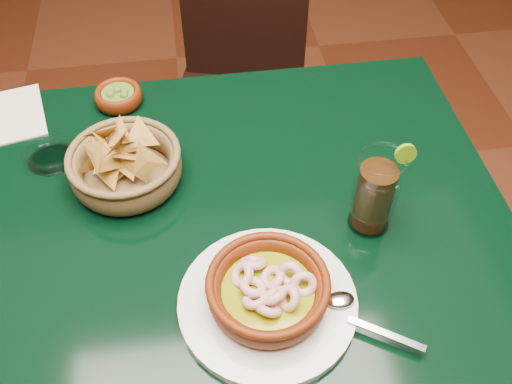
{
  "coord_description": "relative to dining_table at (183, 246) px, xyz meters",
  "views": [
    {
      "loc": [
        0.05,
        -0.67,
        1.55
      ],
      "look_at": [
        0.14,
        -0.02,
        0.81
      ],
      "focal_mm": 40.0,
      "sensor_mm": 36.0,
      "label": 1
    }
  ],
  "objects": [
    {
      "name": "shrimp_plate",
      "position": [
        0.13,
        -0.21,
        0.13
      ],
      "size": [
        0.36,
        0.28,
        0.08
      ],
      "color": "silver",
      "rests_on": "dining_table"
    },
    {
      "name": "ground",
      "position": [
        0.0,
        0.0,
        -0.65
      ],
      "size": [
        7.0,
        7.0,
        0.0
      ],
      "primitive_type": "plane",
      "color": "#471C0C",
      "rests_on": "ground"
    },
    {
      "name": "chip_basket",
      "position": [
        -0.09,
        0.1,
        0.14
      ],
      "size": [
        0.24,
        0.24,
        0.14
      ],
      "color": "brown",
      "rests_on": "dining_table"
    },
    {
      "name": "dining_table",
      "position": [
        0.0,
        0.0,
        0.0
      ],
      "size": [
        1.2,
        0.8,
        0.75
      ],
      "color": "black",
      "rests_on": "ground"
    },
    {
      "name": "guacamole_ramekin",
      "position": [
        -0.11,
        0.33,
        0.12
      ],
      "size": [
        0.12,
        0.12,
        0.04
      ],
      "color": "#4F1805",
      "rests_on": "dining_table"
    },
    {
      "name": "paper_menu",
      "position": [
        -0.33,
        0.32,
        0.1
      ],
      "size": [
        0.17,
        0.2,
        0.0
      ],
      "color": "beige",
      "rests_on": "dining_table"
    },
    {
      "name": "dining_chair",
      "position": [
        0.19,
        0.7,
        -0.19
      ],
      "size": [
        0.48,
        0.48,
        0.84
      ],
      "color": "black",
      "rests_on": "ground"
    },
    {
      "name": "glass_ashtray",
      "position": [
        -0.24,
        0.17,
        0.11
      ],
      "size": [
        0.12,
        0.12,
        0.03
      ],
      "color": "white",
      "rests_on": "dining_table"
    },
    {
      "name": "cola_drink",
      "position": [
        0.34,
        -0.07,
        0.18
      ],
      "size": [
        0.16,
        0.16,
        0.18
      ],
      "color": "white",
      "rests_on": "dining_table"
    }
  ]
}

